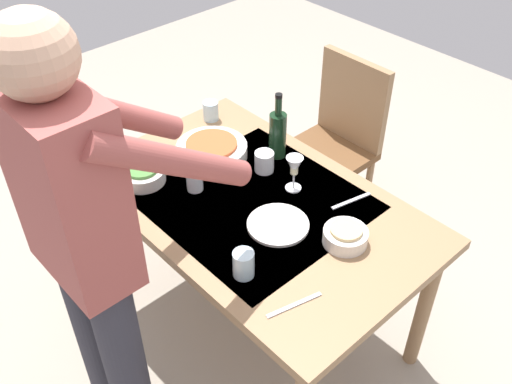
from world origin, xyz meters
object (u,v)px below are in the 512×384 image
chair_near (337,136)px  water_cup_near_right (264,162)px  serving_bowl_pasta (212,150)px  side_bowl_salad (143,174)px  wine_glass_left (294,167)px  side_bowl_bread (345,236)px  person_server (89,244)px  water_cup_far_left (211,111)px  dining_table (256,218)px  dinner_plate_near (278,225)px  wine_bottle (278,133)px  water_cup_far_right (243,264)px  water_cup_near_left (195,180)px

chair_near → water_cup_near_right: 0.70m
serving_bowl_pasta → side_bowl_salad: size_ratio=1.67×
wine_glass_left → side_bowl_bread: size_ratio=0.94×
person_server → water_cup_far_left: size_ratio=19.00×
dining_table → person_server: person_server is taller
side_bowl_bread → dining_table: bearing=12.3°
person_server → dinner_plate_near: 0.71m
dining_table → serving_bowl_pasta: size_ratio=4.52×
person_server → wine_glass_left: (-0.03, -0.85, -0.14)m
chair_near → wine_bottle: wine_bottle is taller
wine_glass_left → dinner_plate_near: wine_glass_left is taller
dining_table → wine_bottle: size_ratio=4.58×
chair_near → water_cup_near_right: size_ratio=10.53×
wine_glass_left → water_cup_far_right: (-0.21, 0.45, -0.05)m
water_cup_near_right → dinner_plate_near: size_ratio=0.38×
water_cup_far_right → dinner_plate_near: bearing=-69.8°
water_cup_far_left → side_bowl_salad: 0.52m
dining_table → person_server: bearing=91.0°
wine_bottle → chair_near: bearing=-79.1°
water_cup_far_left → person_server: bearing=122.2°
chair_near → side_bowl_salad: size_ratio=5.06×
water_cup_near_right → serving_bowl_pasta: size_ratio=0.29×
chair_near → water_cup_far_left: 0.68m
water_cup_near_left → water_cup_far_right: size_ratio=0.89×
dining_table → water_cup_near_left: size_ratio=15.32×
water_cup_far_right → wine_glass_left: bearing=-65.2°
wine_glass_left → side_bowl_salad: 0.61m
chair_near → wine_glass_left: bearing=115.6°
chair_near → water_cup_far_left: bearing=60.9°
wine_glass_left → water_cup_far_left: bearing=-7.8°
chair_near → water_cup_near_left: bearing=92.8°
chair_near → wine_glass_left: chair_near is taller
water_cup_near_left → serving_bowl_pasta: water_cup_near_left is taller
dinner_plate_near → serving_bowl_pasta: bearing=-11.1°
side_bowl_salad → dinner_plate_near: bearing=-159.2°
water_cup_near_left → side_bowl_bread: (-0.60, -0.21, -0.01)m
water_cup_near_right → side_bowl_salad: water_cup_near_right is taller
water_cup_far_left → side_bowl_bread: size_ratio=0.56×
chair_near → dinner_plate_near: bearing=116.7°
water_cup_near_right → serving_bowl_pasta: bearing=23.3°
water_cup_far_right → side_bowl_bread: water_cup_far_right is taller
wine_bottle → water_cup_near_left: size_ratio=3.34×
chair_near → serving_bowl_pasta: (0.08, 0.74, 0.23)m
person_server → wine_glass_left: bearing=-91.9°
wine_bottle → side_bowl_bread: (-0.54, 0.19, -0.08)m
wine_glass_left → water_cup_near_left: bearing=47.8°
wine_bottle → wine_glass_left: bearing=151.6°
dining_table → wine_bottle: 0.37m
water_cup_near_left → chair_near: bearing=-87.2°
wine_bottle → side_bowl_bread: bearing=160.4°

